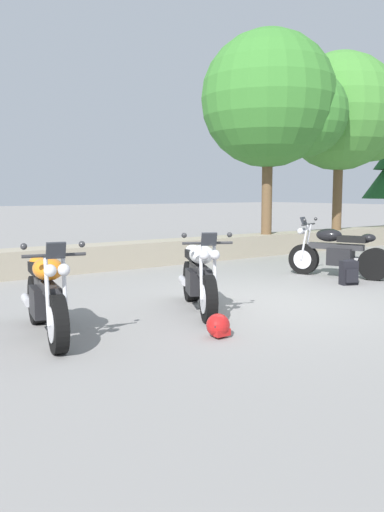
{
  "coord_description": "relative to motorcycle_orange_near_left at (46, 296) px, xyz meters",
  "views": [
    {
      "loc": [
        -5.74,
        -5.87,
        1.69
      ],
      "look_at": [
        -0.54,
        1.2,
        0.65
      ],
      "focal_mm": 38.17,
      "sensor_mm": 36.0,
      "label": 1
    }
  ],
  "objects": [
    {
      "name": "motorcycle_orange_near_left",
      "position": [
        0.0,
        0.0,
        0.0
      ],
      "size": [
        0.78,
        2.05,
        1.18
      ],
      "color": "black",
      "rests_on": "ground"
    },
    {
      "name": "motorcycle_white_centre",
      "position": [
        2.28,
        0.07,
        0.0
      ],
      "size": [
        1.15,
        1.9,
        1.18
      ],
      "color": "black",
      "rests_on": "ground"
    },
    {
      "name": "motorcycle_black_far_right",
      "position": [
        6.37,
        0.94,
        0.0
      ],
      "size": [
        0.97,
        1.99,
        1.18
      ],
      "color": "black",
      "rests_on": "ground"
    },
    {
      "name": "rider_backpack",
      "position": [
        5.8,
        0.2,
        -0.24
      ],
      "size": [
        0.34,
        0.33,
        0.47
      ],
      "color": "black",
      "rests_on": "ground"
    },
    {
      "name": "leafy_tree_far_left",
      "position": [
        8.17,
        4.51,
        3.54
      ],
      "size": [
        3.73,
        3.55,
        5.34
      ],
      "color": "brown",
      "rests_on": "stone_wall"
    },
    {
      "name": "stone_wall",
      "position": [
        3.43,
        4.68,
        -0.21
      ],
      "size": [
        36.0,
        0.8,
        0.55
      ],
      "primitive_type": "cube",
      "color": "gray",
      "rests_on": "ground"
    },
    {
      "name": "rider_helmet",
      "position": [
        1.6,
        -1.19,
        -0.35
      ],
      "size": [
        0.28,
        0.28,
        0.28
      ],
      "color": "#B21919",
      "rests_on": "ground"
    },
    {
      "name": "ground_plane",
      "position": [
        3.43,
        -0.12,
        -0.49
      ],
      "size": [
        120.0,
        120.0,
        0.0
      ],
      "primitive_type": "plane",
      "color": "gray"
    },
    {
      "name": "leafy_tree_mid_left",
      "position": [
        11.04,
        4.48,
        3.46
      ],
      "size": [
        3.6,
        3.42,
        5.19
      ],
      "color": "brown",
      "rests_on": "stone_wall"
    }
  ]
}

